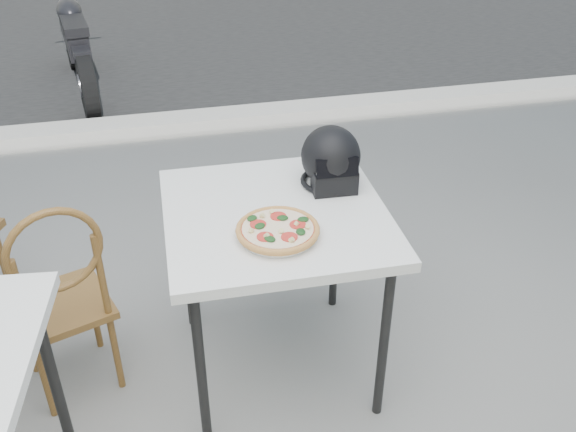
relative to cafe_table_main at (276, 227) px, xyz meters
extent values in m
cube|color=black|center=(-0.38, 6.62, -0.74)|extent=(30.00, 8.00, 0.00)
cube|color=gray|center=(-0.38, 2.62, -0.68)|extent=(30.00, 0.25, 0.12)
cube|color=white|center=(0.00, 0.00, 0.05)|extent=(0.88, 0.88, 0.04)
cylinder|color=black|center=(-0.36, -0.35, -0.36)|extent=(0.04, 0.04, 0.77)
cylinder|color=black|center=(0.35, -0.36, -0.36)|extent=(0.04, 0.04, 0.77)
cylinder|color=black|center=(-0.35, 0.36, -0.36)|extent=(0.04, 0.04, 0.77)
cylinder|color=black|center=(0.36, 0.35, -0.36)|extent=(0.04, 0.04, 0.77)
cylinder|color=white|center=(-0.03, -0.17, 0.08)|extent=(0.36, 0.36, 0.01)
torus|color=white|center=(-0.03, -0.17, 0.08)|extent=(0.38, 0.38, 0.01)
cylinder|color=#C78C49|center=(-0.03, -0.17, 0.10)|extent=(0.34, 0.34, 0.01)
torus|color=#C78C49|center=(-0.03, -0.17, 0.10)|extent=(0.35, 0.35, 0.02)
cylinder|color=red|center=(-0.03, -0.17, 0.11)|extent=(0.31, 0.31, 0.00)
cylinder|color=beige|center=(-0.03, -0.17, 0.11)|extent=(0.30, 0.30, 0.00)
cylinder|color=red|center=(0.05, -0.17, 0.11)|extent=(0.07, 0.07, 0.00)
cylinder|color=red|center=(-0.01, -0.10, 0.11)|extent=(0.07, 0.07, 0.00)
cylinder|color=red|center=(-0.09, -0.13, 0.11)|extent=(0.07, 0.07, 0.00)
cylinder|color=red|center=(-0.09, -0.22, 0.11)|extent=(0.07, 0.07, 0.00)
cylinder|color=red|center=(0.00, -0.24, 0.11)|extent=(0.07, 0.07, 0.00)
ellipsoid|color=#163D16|center=(0.00, -0.11, 0.12)|extent=(0.05, 0.04, 0.01)
ellipsoid|color=#163D16|center=(-0.09, -0.15, 0.12)|extent=(0.05, 0.05, 0.01)
ellipsoid|color=#163D16|center=(0.04, -0.22, 0.12)|extent=(0.04, 0.05, 0.01)
ellipsoid|color=#163D16|center=(-0.07, -0.24, 0.12)|extent=(0.05, 0.05, 0.01)
ellipsoid|color=#163D16|center=(0.07, -0.14, 0.12)|extent=(0.04, 0.03, 0.01)
ellipsoid|color=#163D16|center=(-0.11, -0.09, 0.12)|extent=(0.05, 0.05, 0.01)
cylinder|color=#E3D58B|center=(-0.02, -0.20, 0.12)|extent=(0.02, 0.03, 0.02)
cylinder|color=#E3D58B|center=(-0.07, -0.09, 0.12)|extent=(0.03, 0.03, 0.02)
cylinder|color=#E3D58B|center=(0.04, -0.17, 0.12)|extent=(0.03, 0.02, 0.02)
cylinder|color=#E3D58B|center=(-0.03, -0.07, 0.12)|extent=(0.02, 0.02, 0.02)
cylinder|color=#E3D58B|center=(0.00, -0.27, 0.12)|extent=(0.03, 0.03, 0.02)
cylinder|color=#E3D58B|center=(-0.13, -0.18, 0.12)|extent=(0.03, 0.03, 0.02)
cylinder|color=#E3D58B|center=(0.08, -0.20, 0.12)|extent=(0.02, 0.02, 0.02)
cylinder|color=#E3D58B|center=(-0.08, -0.22, 0.12)|extent=(0.03, 0.03, 0.02)
ellipsoid|color=black|center=(0.27, 0.17, 0.20)|extent=(0.25, 0.27, 0.25)
cube|color=black|center=(0.26, 0.09, 0.12)|extent=(0.18, 0.10, 0.10)
torus|color=black|center=(0.27, 0.17, 0.09)|extent=(0.26, 0.26, 0.02)
cube|color=black|center=(0.26, 0.06, 0.20)|extent=(0.17, 0.04, 0.08)
cube|color=brown|center=(-0.88, 0.11, -0.33)|extent=(0.47, 0.47, 0.03)
cylinder|color=brown|center=(-0.79, 0.30, -0.54)|extent=(0.04, 0.04, 0.41)
cylinder|color=brown|center=(-1.07, 0.20, -0.54)|extent=(0.04, 0.04, 0.41)
cylinder|color=brown|center=(-0.69, 0.02, -0.54)|extent=(0.04, 0.04, 0.41)
cylinder|color=brown|center=(-0.97, -0.07, -0.54)|extent=(0.04, 0.04, 0.41)
cylinder|color=brown|center=(-0.69, 0.01, -0.14)|extent=(0.04, 0.04, 0.39)
cylinder|color=brown|center=(-0.97, -0.08, -0.14)|extent=(0.04, 0.04, 0.39)
torus|color=brown|center=(-0.83, -0.03, 0.04)|extent=(0.35, 0.15, 0.36)
cylinder|color=black|center=(-0.88, -0.31, -0.35)|extent=(0.04, 0.04, 0.80)
cylinder|color=brown|center=(-1.22, 0.70, -0.51)|extent=(0.05, 0.05, 0.48)
cylinder|color=black|center=(-1.08, 4.33, -0.46)|extent=(0.19, 0.57, 0.56)
cylinder|color=gray|center=(-1.08, 4.33, -0.46)|extent=(0.16, 0.20, 0.19)
cylinder|color=black|center=(-0.89, 3.04, -0.46)|extent=(0.19, 0.57, 0.56)
cylinder|color=gray|center=(-0.89, 3.04, -0.46)|extent=(0.16, 0.20, 0.19)
cube|color=black|center=(-0.98, 3.69, -0.23)|extent=(0.31, 0.99, 0.20)
ellipsoid|color=black|center=(-1.00, 3.83, -0.07)|extent=(0.26, 0.41, 0.21)
cube|color=black|center=(-0.94, 3.41, -0.09)|extent=(0.25, 0.49, 0.07)
cylinder|color=gray|center=(-1.07, 4.26, -0.17)|extent=(0.08, 0.30, 0.66)
cube|color=black|center=(-0.89, 3.06, -0.20)|extent=(0.16, 0.22, 0.05)
camera|label=1|loc=(-0.43, -2.07, 1.40)|focal=40.00mm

